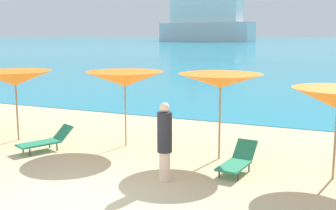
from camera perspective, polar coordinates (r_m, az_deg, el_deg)
The scene contains 8 objects.
ground_plane at distance 17.39m, azimuth 7.54°, elevation -1.90°, with size 50.00×100.00×0.30m, color beige.
umbrella_2 at distance 13.77m, azimuth -19.79°, elevation 3.38°, with size 2.39×2.39×2.16m.
umbrella_3 at distance 12.37m, azimuth -5.80°, elevation 3.47°, with size 2.45×2.45×2.20m.
umbrella_4 at distance 11.05m, azimuth 7.04°, elevation 3.22°, with size 2.41×2.41×2.26m.
lounge_chair_0 at distance 10.36m, azimuth 9.31°, elevation -7.31°, with size 0.68×1.53×0.66m.
lounge_chair_1 at distance 12.55m, azimuth -15.98°, elevation -4.56°, with size 1.11×1.63×0.64m.
beachgoer_2 at distance 9.41m, azimuth -0.45°, elevation -4.73°, with size 0.33×0.33×1.79m.
cruise_ship at distance 181.99m, azimuth 4.99°, elevation 11.17°, with size 43.65×17.58×22.36m.
Camera 1 is at (4.75, -6.37, 3.27)m, focal length 45.55 mm.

